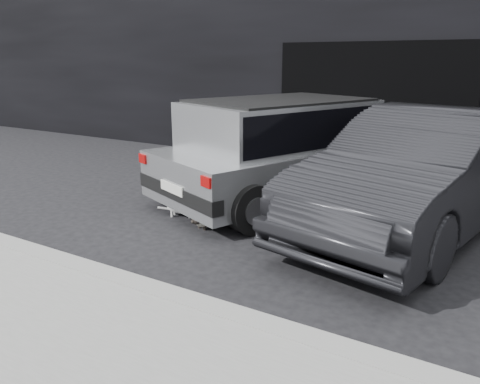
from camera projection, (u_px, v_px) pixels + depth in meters
The scene contains 9 objects.
ground at pixel (225, 212), 7.16m from camera, with size 80.00×80.00×0.00m, color black.
building_facade at pixel (398, 48), 10.93m from camera, with size 34.00×4.00×5.00m, color black.
garage_opening at pixel (370, 107), 9.60m from camera, with size 4.00×0.10×2.60m, color black.
curb at pixel (167, 297), 4.50m from camera, with size 18.00×0.25×0.12m, color gray.
sidewalk at pixel (65, 364), 3.51m from camera, with size 18.00×2.20×0.11m, color gray.
silver_hatchback at pixel (285, 145), 7.66m from camera, with size 3.52×4.90×1.65m.
second_car at pixel (422, 171), 6.24m from camera, with size 1.73×4.96×1.63m, color black.
cat_siamese at pixel (207, 220), 6.49m from camera, with size 0.35×0.68×0.24m.
cat_white at pixel (184, 206), 6.92m from camera, with size 0.65×0.36×0.32m.
Camera 1 is at (3.67, -5.72, 2.27)m, focal length 35.00 mm.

